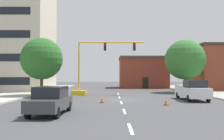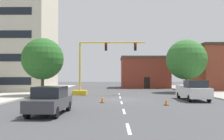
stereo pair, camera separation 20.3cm
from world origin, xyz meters
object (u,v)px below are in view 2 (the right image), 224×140
(traffic_signal_gantry, at_px, (89,77))
(traffic_cone_roadside_b, at_px, (102,99))
(pickup_truck_white, at_px, (193,90))
(sedan_dark_gray_near_left, at_px, (50,100))
(tree_right_mid, at_px, (186,60))
(tree_left_near, at_px, (43,59))
(traffic_cone_roadside_a, at_px, (166,101))

(traffic_signal_gantry, xyz_separation_m, traffic_cone_roadside_b, (2.17, -9.66, -1.91))
(pickup_truck_white, bearing_deg, sedan_dark_gray_near_left, -142.36)
(pickup_truck_white, distance_m, traffic_cone_roadside_b, 9.23)
(tree_right_mid, distance_m, traffic_cone_roadside_b, 18.88)
(traffic_signal_gantry, relative_size, tree_left_near, 1.34)
(tree_left_near, distance_m, tree_right_mid, 20.36)
(tree_left_near, relative_size, traffic_cone_roadside_b, 9.89)
(pickup_truck_white, xyz_separation_m, traffic_cone_roadside_b, (-8.87, -2.49, -0.63))
(pickup_truck_white, bearing_deg, tree_right_mid, 76.60)
(traffic_cone_roadside_a, xyz_separation_m, traffic_cone_roadside_b, (-5.35, 1.75, 0.02))
(tree_left_near, bearing_deg, traffic_cone_roadside_b, -44.01)
(traffic_signal_gantry, distance_m, traffic_cone_roadside_b, 10.09)
(pickup_truck_white, relative_size, traffic_cone_roadside_a, 8.09)
(tree_right_mid, relative_size, traffic_cone_roadside_a, 11.61)
(tree_right_mid, distance_m, pickup_truck_white, 12.60)
(tree_right_mid, relative_size, sedan_dark_gray_near_left, 1.70)
(tree_left_near, height_order, sedan_dark_gray_near_left, tree_left_near)
(traffic_cone_roadside_a, bearing_deg, traffic_cone_roadside_b, 161.85)
(traffic_signal_gantry, relative_size, tree_right_mid, 1.20)
(traffic_signal_gantry, distance_m, tree_left_near, 6.24)
(tree_left_near, height_order, traffic_cone_roadside_a, tree_left_near)
(sedan_dark_gray_near_left, distance_m, traffic_cone_roadside_a, 9.65)
(traffic_signal_gantry, bearing_deg, traffic_cone_roadside_b, -77.33)
(traffic_signal_gantry, xyz_separation_m, tree_left_near, (-5.32, -2.42, 2.19))
(pickup_truck_white, bearing_deg, tree_left_near, 163.80)
(tree_left_near, xyz_separation_m, traffic_cone_roadside_a, (12.84, -8.99, -4.12))
(tree_right_mid, bearing_deg, pickup_truck_white, -103.40)
(tree_left_near, distance_m, traffic_cone_roadside_a, 16.21)
(tree_right_mid, distance_m, sedan_dark_gray_near_left, 25.72)
(tree_left_near, distance_m, pickup_truck_white, 17.39)
(tree_left_near, distance_m, traffic_cone_roadside_b, 11.20)
(tree_left_near, xyz_separation_m, tree_right_mid, (19.14, 6.92, 0.37))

